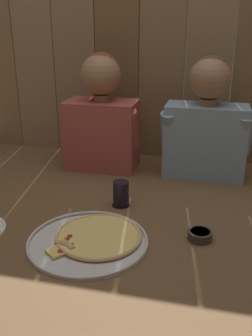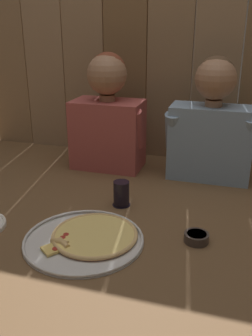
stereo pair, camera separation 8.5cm
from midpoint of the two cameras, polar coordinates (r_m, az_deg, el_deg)
The scene contains 7 objects.
ground_plane at distance 1.49m, azimuth 1.63°, elevation -7.95°, with size 3.20×3.20×0.00m, color brown.
pizza_tray at distance 1.37m, azimuth -3.97°, elevation -10.48°, with size 0.43×0.43×0.03m.
drinking_glass at distance 1.58m, azimuth 0.84°, elevation -3.91°, with size 0.08×0.08×0.11m.
dipping_bowl at distance 1.38m, azimuth 12.38°, elevation -10.18°, with size 0.09×0.09×0.03m.
diner_left at distance 1.95m, azimuth -1.53°, elevation 8.00°, with size 0.39×0.22×0.59m.
diner_right at distance 1.85m, azimuth 14.15°, elevation 6.56°, with size 0.43×0.21×0.58m.
wooden_backdrop_wall at distance 2.08m, azimuth 8.14°, elevation 21.66°, with size 2.19×0.03×1.49m.
Camera 2 is at (0.38, -1.24, 0.73)m, focal length 40.36 mm.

